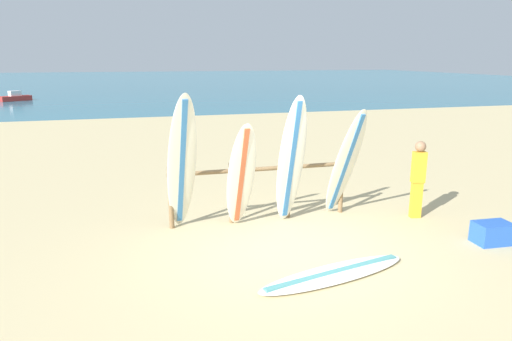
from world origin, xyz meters
TOP-DOWN VIEW (x-y plane):
  - ground_plane at (0.00, 0.00)m, footprint 120.00×120.00m
  - ocean_water at (0.00, 58.00)m, footprint 120.00×80.00m
  - surfboard_rack at (-0.09, 1.51)m, footprint 3.46×0.09m
  - surfboard_leaning_far_left at (-1.57, 1.19)m, footprint 0.60×1.04m
  - surfboard_leaning_left at (-0.55, 1.10)m, footprint 0.58×0.78m
  - surfboard_leaning_center_left at (0.39, 1.14)m, footprint 0.61×0.69m
  - surfboard_leaning_center at (1.46, 1.11)m, footprint 0.61×1.10m
  - surfboard_lying_on_sand at (0.29, -1.03)m, footprint 2.53×1.08m
  - beachgoer_standing at (2.86, 0.84)m, footprint 0.27×0.20m
  - small_boat_offshore at (-10.15, 29.95)m, footprint 2.14×1.79m
  - cooler_box at (3.35, -0.63)m, footprint 0.62×0.43m

SIDE VIEW (x-z plane):
  - ground_plane at x=0.00m, z-range 0.00..0.00m
  - ocean_water at x=0.00m, z-range 0.00..0.01m
  - surfboard_lying_on_sand at x=0.29m, z-range -0.01..0.08m
  - cooler_box at x=3.35m, z-range 0.00..0.36m
  - small_boat_offshore at x=-10.15m, z-range -0.10..0.61m
  - surfboard_rack at x=-0.09m, z-range 0.16..1.31m
  - beachgoer_standing at x=2.86m, z-range 0.08..1.58m
  - surfboard_leaning_left at x=-0.55m, z-range 0.00..1.99m
  - surfboard_leaning_center at x=1.46m, z-range 0.00..2.19m
  - surfboard_leaning_center_left at x=0.39m, z-range 0.00..2.42m
  - surfboard_leaning_far_left at x=-1.57m, z-range 0.00..2.51m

